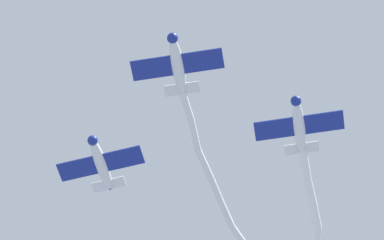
% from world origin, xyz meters
% --- Properties ---
extents(airplane_lead, '(7.93, 6.03, 1.95)m').
position_xyz_m(airplane_lead, '(0.08, 4.16, 73.62)').
color(airplane_lead, silver).
extents(smoke_trail_lead, '(2.05, 22.19, 2.67)m').
position_xyz_m(smoke_trail_lead, '(1.19, -9.33, 72.51)').
color(smoke_trail_lead, white).
extents(airplane_left_wing, '(7.93, 6.03, 1.95)m').
position_xyz_m(airplane_left_wing, '(-7.34, -5.21, 73.62)').
color(airplane_left_wing, silver).
extents(smoke_trail_left_wing, '(5.01, 16.81, 1.88)m').
position_xyz_m(smoke_trail_left_wing, '(-4.95, -15.96, 74.00)').
color(smoke_trail_left_wing, white).
extents(airplane_right_wing, '(7.89, 5.95, 1.95)m').
position_xyz_m(airplane_right_wing, '(10.19, -2.24, 73.92)').
color(airplane_right_wing, silver).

